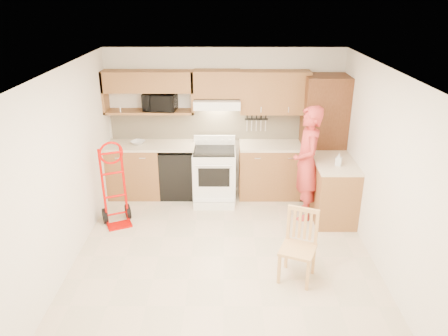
{
  "coord_description": "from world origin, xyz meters",
  "views": [
    {
      "loc": [
        0.02,
        -4.99,
        3.37
      ],
      "look_at": [
        0.0,
        0.5,
        1.1
      ],
      "focal_mm": 34.73,
      "sensor_mm": 36.0,
      "label": 1
    }
  ],
  "objects_px": {
    "microwave": "(160,102)",
    "dining_chair": "(298,247)",
    "hand_truck": "(115,188)",
    "range": "(214,171)",
    "person": "(307,164)"
  },
  "relations": [
    {
      "from": "microwave",
      "to": "dining_chair",
      "type": "distance_m",
      "value": 3.44
    },
    {
      "from": "microwave",
      "to": "hand_truck",
      "type": "distance_m",
      "value": 1.67
    },
    {
      "from": "dining_chair",
      "to": "microwave",
      "type": "bearing_deg",
      "value": 149.74
    },
    {
      "from": "dining_chair",
      "to": "range",
      "type": "bearing_deg",
      "value": 137.86
    },
    {
      "from": "person",
      "to": "dining_chair",
      "type": "xyz_separation_m",
      "value": [
        -0.36,
        -1.64,
        -0.45
      ]
    },
    {
      "from": "hand_truck",
      "to": "person",
      "type": "bearing_deg",
      "value": -18.65
    },
    {
      "from": "microwave",
      "to": "range",
      "type": "distance_m",
      "value": 1.47
    },
    {
      "from": "range",
      "to": "dining_chair",
      "type": "relative_size",
      "value": 1.16
    },
    {
      "from": "range",
      "to": "dining_chair",
      "type": "xyz_separation_m",
      "value": [
        1.08,
        -2.22,
        -0.07
      ]
    },
    {
      "from": "person",
      "to": "dining_chair",
      "type": "height_order",
      "value": "person"
    },
    {
      "from": "microwave",
      "to": "range",
      "type": "height_order",
      "value": "microwave"
    },
    {
      "from": "range",
      "to": "hand_truck",
      "type": "distance_m",
      "value": 1.7
    },
    {
      "from": "range",
      "to": "hand_truck",
      "type": "xyz_separation_m",
      "value": [
        -1.48,
        -0.84,
        0.08
      ]
    },
    {
      "from": "microwave",
      "to": "range",
      "type": "relative_size",
      "value": 0.51
    },
    {
      "from": "hand_truck",
      "to": "range",
      "type": "bearing_deg",
      "value": 5.94
    }
  ]
}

